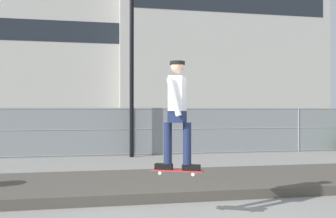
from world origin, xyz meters
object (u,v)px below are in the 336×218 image
(skateboard, at_px, (177,171))
(street_lamp, at_px, (132,34))
(skater, at_px, (177,108))
(parked_car_mid, at_px, (187,130))
(parked_car_near, at_px, (34,131))

(skateboard, distance_m, street_lamp, 8.55)
(street_lamp, bearing_deg, skater, -88.79)
(skateboard, xyz_separation_m, street_lamp, (-0.16, 7.64, 3.82))
(street_lamp, bearing_deg, parked_car_mid, 44.72)
(skateboard, xyz_separation_m, parked_car_mid, (2.60, 10.38, 0.05))
(parked_car_near, bearing_deg, parked_car_mid, -0.36)
(skateboard, height_order, skater, skater)
(skateboard, relative_size, parked_car_near, 0.18)
(skater, xyz_separation_m, parked_car_near, (-4.18, 10.42, -0.94))
(parked_car_near, bearing_deg, skateboard, -68.16)
(skateboard, bearing_deg, street_lamp, 91.21)
(skater, distance_m, street_lamp, 8.15)
(street_lamp, distance_m, parked_car_near, 6.18)
(skateboard, distance_m, skater, 0.99)
(parked_car_mid, bearing_deg, street_lamp, -135.28)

